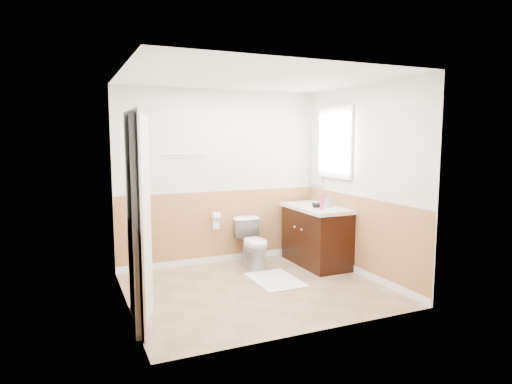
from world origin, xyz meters
name	(u,v)px	position (x,y,z in m)	size (l,w,h in m)	color
floor	(257,289)	(0.00, 0.00, 0.00)	(3.00, 3.00, 0.00)	#8C7051
ceiling	(257,78)	(0.00, 0.00, 2.50)	(3.00, 3.00, 0.00)	white
wall_back	(221,177)	(0.00, 1.30, 1.25)	(3.00, 3.00, 0.00)	silver
wall_front	(314,201)	(0.00, -1.30, 1.25)	(3.00, 3.00, 0.00)	silver
wall_left	(125,193)	(-1.50, 0.00, 1.25)	(3.00, 3.00, 0.00)	silver
wall_right	(361,181)	(1.50, 0.00, 1.25)	(3.00, 3.00, 0.00)	silver
wainscot_back	(221,228)	(0.00, 1.29, 0.50)	(3.00, 3.00, 0.00)	#C5834E
wainscot_front	(312,280)	(0.00, -1.29, 0.50)	(3.00, 3.00, 0.00)	#C5834E
wainscot_left	(128,263)	(-1.49, 0.00, 0.50)	(2.60, 2.60, 0.00)	#C5834E
wainscot_right	(359,237)	(1.49, 0.00, 0.50)	(2.60, 2.60, 0.00)	#C5834E
toilet	(253,243)	(0.34, 0.88, 0.34)	(0.38, 0.66, 0.68)	silver
bath_mat	(275,280)	(0.34, 0.18, 0.01)	(0.55, 0.80, 0.02)	silver
vanity_cabinet	(316,237)	(1.21, 0.63, 0.40)	(0.55, 1.10, 0.80)	black
vanity_knob_left	(302,230)	(0.91, 0.53, 0.55)	(0.03, 0.03, 0.03)	silver
vanity_knob_right	(295,227)	(0.91, 0.73, 0.55)	(0.03, 0.03, 0.03)	silver
countertop	(316,208)	(1.20, 0.63, 0.83)	(0.60, 1.15, 0.05)	silver
sink_basin	(311,204)	(1.21, 0.78, 0.86)	(0.36, 0.36, 0.02)	white
faucet	(322,199)	(1.39, 0.78, 0.92)	(0.02, 0.02, 0.14)	silver
lotion_bottle	(322,202)	(1.11, 0.34, 0.96)	(0.05, 0.05, 0.22)	#D63774
soap_dispenser	(329,201)	(1.33, 0.50, 0.94)	(0.08, 0.08, 0.17)	gray
hair_dryer_body	(318,205)	(1.16, 0.52, 0.89)	(0.07, 0.07, 0.14)	black
hair_dryer_handle	(317,207)	(1.13, 0.49, 0.86)	(0.03, 0.03, 0.07)	black
mirror_panel	(316,155)	(1.48, 1.10, 1.55)	(0.02, 0.35, 0.90)	silver
window_frame	(335,143)	(1.47, 0.59, 1.75)	(0.04, 0.80, 1.00)	white
window_glass	(336,143)	(1.49, 0.59, 1.75)	(0.01, 0.70, 0.90)	white
door	(142,221)	(-1.40, -0.45, 1.02)	(0.05, 0.80, 2.04)	white
door_frame	(134,221)	(-1.48, -0.45, 1.03)	(0.02, 0.92, 2.10)	white
door_knob	(143,222)	(-1.34, -0.12, 0.95)	(0.06, 0.06, 0.06)	silver
towel_bar	(184,154)	(-0.55, 1.25, 1.60)	(0.02, 0.02, 0.62)	silver
tp_holder_bar	(216,216)	(-0.10, 1.23, 0.70)	(0.02, 0.02, 0.14)	silver
tp_roll	(216,216)	(-0.10, 1.23, 0.70)	(0.11, 0.11, 0.10)	white
tp_sheet	(216,224)	(-0.10, 1.23, 0.59)	(0.10, 0.01, 0.16)	white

